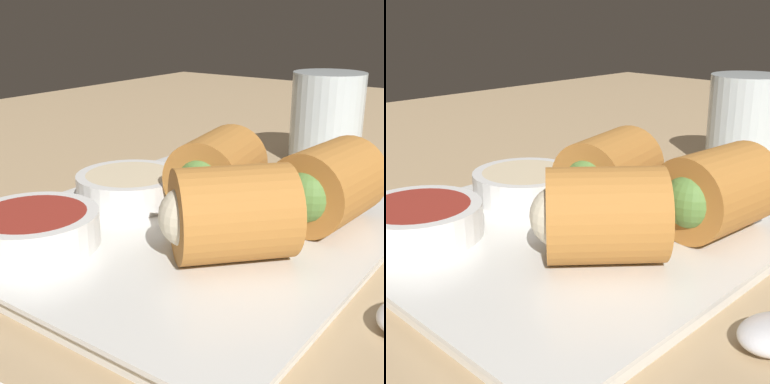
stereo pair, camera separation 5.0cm
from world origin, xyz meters
TOP-DOWN VIEW (x-y plane):
  - table_surface at (0.00, 0.00)cm, footprint 180.00×140.00cm
  - serving_plate at (1.70, 2.78)cm, footprint 29.27×25.66cm
  - roll_front_left at (6.68, -4.98)cm, footprint 8.28×6.39cm
  - roll_front_right at (-1.78, -2.19)cm, footprint 9.13×9.06cm
  - roll_back_left at (5.05, 3.09)cm, footprint 8.53×7.15cm
  - dipping_bowl_near at (2.68, 9.59)cm, footprint 8.51×8.51cm
  - dipping_bowl_far at (-7.38, 8.84)cm, footprint 8.51×8.51cm
  - drinking_glass at (27.60, 3.70)cm, footprint 7.71×7.71cm

SIDE VIEW (x-z plane):
  - table_surface at x=0.00cm, z-range 0.00..2.00cm
  - serving_plate at x=1.70cm, z-range 2.01..3.51cm
  - dipping_bowl_near at x=2.68cm, z-range 3.60..5.81cm
  - dipping_bowl_far at x=-7.38cm, z-range 3.60..5.81cm
  - roll_front_left at x=6.68cm, z-range 3.50..9.33cm
  - roll_front_right at x=-1.78cm, z-range 3.50..9.33cm
  - roll_back_left at x=5.05cm, z-range 3.50..9.33cm
  - drinking_glass at x=27.60cm, z-range 2.00..11.76cm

